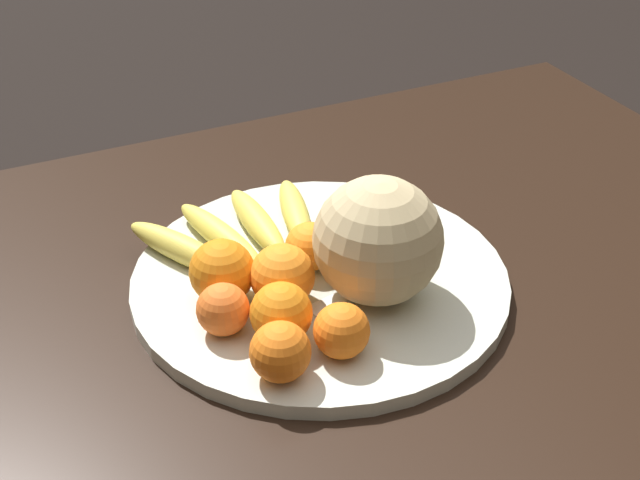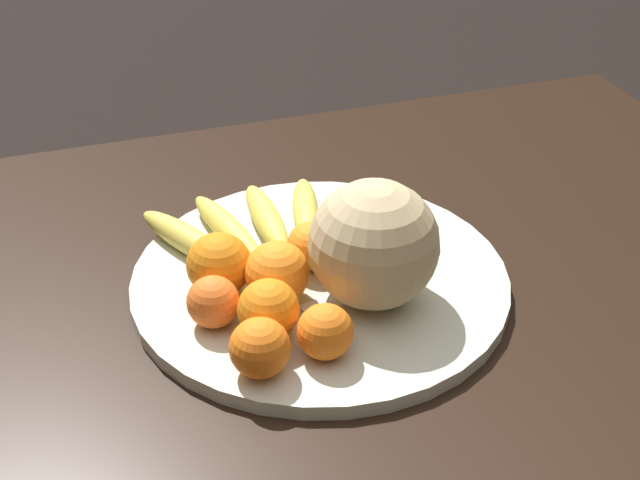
{
  "view_description": "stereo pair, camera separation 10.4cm",
  "coord_description": "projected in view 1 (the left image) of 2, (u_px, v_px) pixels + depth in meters",
  "views": [
    {
      "loc": [
        -0.43,
        -0.81,
        1.38
      ],
      "look_at": [
        -0.06,
        -0.02,
        0.81
      ],
      "focal_mm": 50.0,
      "sensor_mm": 36.0,
      "label": 1
    },
    {
      "loc": [
        -0.33,
        -0.85,
        1.38
      ],
      "look_at": [
        -0.06,
        -0.02,
        0.81
      ],
      "focal_mm": 50.0,
      "sensor_mm": 36.0,
      "label": 2
    }
  ],
  "objects": [
    {
      "name": "orange_side_extra",
      "position": [
        223.0,
        309.0,
        0.97
      ],
      "size": [
        0.06,
        0.06,
        0.06
      ],
      "color": "orange",
      "rests_on": "fruit_bowl"
    },
    {
      "name": "fruit_bowl",
      "position": [
        320.0,
        280.0,
        1.08
      ],
      "size": [
        0.46,
        0.46,
        0.02
      ],
      "color": "beige",
      "rests_on": "kitchen_table"
    },
    {
      "name": "kitchen_table",
      "position": [
        353.0,
        332.0,
        1.18
      ],
      "size": [
        1.27,
        0.9,
        0.74
      ],
      "color": "black",
      "rests_on": "ground_plane"
    },
    {
      "name": "melon",
      "position": [
        378.0,
        241.0,
        1.0
      ],
      "size": [
        0.15,
        0.15,
        0.15
      ],
      "color": "tan",
      "rests_on": "fruit_bowl"
    },
    {
      "name": "banana_bunch",
      "position": [
        239.0,
        230.0,
        1.12
      ],
      "size": [
        0.25,
        0.19,
        0.03
      ],
      "rotation": [
        0.0,
        0.0,
        7.97
      ],
      "color": "#473819",
      "rests_on": "fruit_bowl"
    },
    {
      "name": "orange_front_right",
      "position": [
        280.0,
        352.0,
        0.91
      ],
      "size": [
        0.06,
        0.06,
        0.06
      ],
      "color": "orange",
      "rests_on": "fruit_bowl"
    },
    {
      "name": "orange_top_small",
      "position": [
        282.0,
        276.0,
        1.01
      ],
      "size": [
        0.07,
        0.07,
        0.07
      ],
      "color": "orange",
      "rests_on": "fruit_bowl"
    },
    {
      "name": "orange_front_left",
      "position": [
        308.0,
        245.0,
        1.07
      ],
      "size": [
        0.06,
        0.06,
        0.06
      ],
      "color": "orange",
      "rests_on": "fruit_bowl"
    },
    {
      "name": "produce_tag",
      "position": [
        335.0,
        301.0,
        1.03
      ],
      "size": [
        0.07,
        0.04,
        0.0
      ],
      "rotation": [
        0.0,
        0.0,
        0.21
      ],
      "color": "white",
      "rests_on": "fruit_bowl"
    },
    {
      "name": "orange_back_right",
      "position": [
        222.0,
        272.0,
        1.01
      ],
      "size": [
        0.08,
        0.08,
        0.08
      ],
      "color": "orange",
      "rests_on": "fruit_bowl"
    },
    {
      "name": "orange_back_left",
      "position": [
        342.0,
        331.0,
        0.94
      ],
      "size": [
        0.06,
        0.06,
        0.06
      ],
      "color": "orange",
      "rests_on": "fruit_bowl"
    },
    {
      "name": "orange_mid_center",
      "position": [
        281.0,
        313.0,
        0.95
      ],
      "size": [
        0.07,
        0.07,
        0.07
      ],
      "color": "orange",
      "rests_on": "fruit_bowl"
    }
  ]
}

